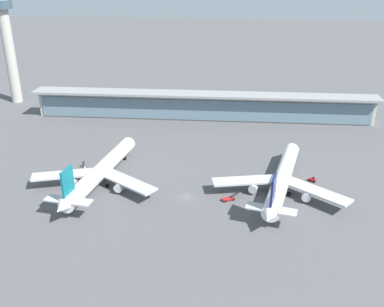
% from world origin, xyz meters
% --- Properties ---
extents(ground_plane, '(1200.00, 1200.00, 0.00)m').
position_xyz_m(ground_plane, '(0.00, 0.00, 0.00)').
color(ground_plane, '#515154').
extents(airliner_left_stand, '(50.85, 66.75, 17.81)m').
position_xyz_m(airliner_left_stand, '(-34.48, 7.16, 5.61)').
color(airliner_left_stand, white).
rests_on(airliner_left_stand, ground).
extents(airliner_centre_stand, '(49.95, 66.07, 17.81)m').
position_xyz_m(airliner_centre_stand, '(35.23, 7.06, 5.61)').
color(airliner_centre_stand, white).
rests_on(airliner_centre_stand, ground).
extents(service_truck_near_nose_red, '(6.67, 4.30, 2.70)m').
position_xyz_m(service_truck_near_nose_red, '(15.58, -1.06, 0.81)').
color(service_truck_near_nose_red, '#B21E1E').
rests_on(service_truck_near_nose_red, ground).
extents(service_truck_under_wing_white, '(2.72, 6.94, 2.70)m').
position_xyz_m(service_truck_under_wing_white, '(-45.54, 17.98, 0.81)').
color(service_truck_under_wing_white, silver).
rests_on(service_truck_under_wing_white, ground).
extents(service_truck_mid_apron_red, '(3.33, 2.92, 2.05)m').
position_xyz_m(service_truck_mid_apron_red, '(48.57, 16.86, 0.87)').
color(service_truck_mid_apron_red, '#B21E1E').
rests_on(service_truck_mid_apron_red, ground).
extents(terminal_building, '(188.53, 12.80, 15.20)m').
position_xyz_m(terminal_building, '(0.00, 89.51, 7.87)').
color(terminal_building, '#B2ADA3').
rests_on(terminal_building, ground).
extents(control_tower, '(12.00, 12.00, 68.40)m').
position_xyz_m(control_tower, '(-119.06, 112.45, 37.35)').
color(control_tower, '#B2ADA3').
rests_on(control_tower, ground).
extents(safety_cone_alpha, '(0.62, 0.62, 0.70)m').
position_xyz_m(safety_cone_alpha, '(-48.83, -13.72, 0.32)').
color(safety_cone_alpha, orange).
rests_on(safety_cone_alpha, ground).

